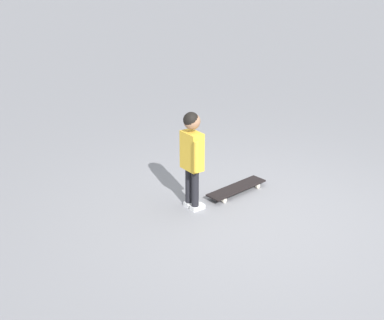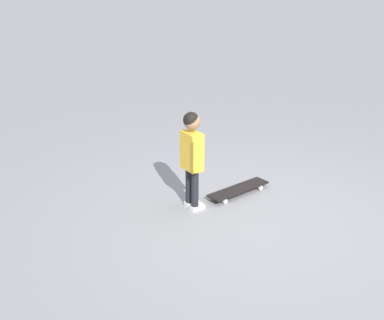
{
  "view_description": "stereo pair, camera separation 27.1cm",
  "coord_description": "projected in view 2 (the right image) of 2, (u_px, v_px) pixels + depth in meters",
  "views": [
    {
      "loc": [
        -3.79,
        2.9,
        2.59
      ],
      "look_at": [
        0.59,
        0.5,
        0.55
      ],
      "focal_mm": 49.5,
      "sensor_mm": 36.0,
      "label": 1
    },
    {
      "loc": [
        -3.92,
        2.66,
        2.59
      ],
      "look_at": [
        0.59,
        0.5,
        0.55
      ],
      "focal_mm": 49.5,
      "sensor_mm": 36.0,
      "label": 2
    }
  ],
  "objects": [
    {
      "name": "ground_plane",
      "position": [
        262.0,
        222.0,
        5.31
      ],
      "size": [
        50.0,
        50.0,
        0.0
      ],
      "primitive_type": "plane",
      "color": "gray"
    },
    {
      "name": "child_person",
      "position": [
        192.0,
        150.0,
        5.36
      ],
      "size": [
        0.39,
        0.21,
        1.06
      ],
      "color": "black",
      "rests_on": "ground"
    },
    {
      "name": "skateboard",
      "position": [
        238.0,
        189.0,
        5.89
      ],
      "size": [
        0.37,
        0.8,
        0.07
      ],
      "color": "black",
      "rests_on": "ground"
    }
  ]
}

